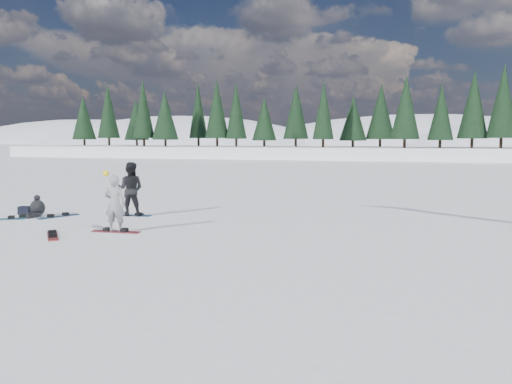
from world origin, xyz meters
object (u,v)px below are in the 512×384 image
snowboarder_woman (115,204)px  seated_rider (37,208)px  snowboard_loose_c (3,219)px  snowboard_loose_b (53,236)px  snowboard_loose_a (58,217)px  snowboarder_man (131,189)px  gear_bag (25,210)px

snowboarder_woman → seated_rider: (-4.40, 2.01, -0.58)m
snowboard_loose_c → snowboard_loose_b: size_ratio=1.00×
snowboard_loose_b → snowboard_loose_a: bearing=175.5°
snowboarder_man → snowboard_loose_a: (-2.41, -0.92, -0.97)m
seated_rider → gear_bag: (-0.70, 0.25, -0.15)m
snowboarder_woman → snowboard_loose_b: 1.97m
snowboard_loose_b → snowboard_loose_c: bearing=-158.7°
snowboard_loose_b → gear_bag: bearing=-170.6°
snowboarder_woman → snowboarder_man: bearing=-79.6°
snowboard_loose_c → snowboarder_woman: bearing=-36.9°
snowboarder_woman → gear_bag: size_ratio=4.18×
snowboarder_man → snowboard_loose_b: snowboarder_man is taller
gear_bag → snowboard_loose_a: size_ratio=0.30×
gear_bag → snowboard_loose_b: gear_bag is taller
snowboarder_woman → snowboard_loose_c: (-5.03, 1.05, -0.86)m
snowboarder_woman → snowboard_loose_a: snowboarder_woman is taller
gear_bag → snowboard_loose_c: gear_bag is taller
snowboarder_man → gear_bag: 4.13m
seated_rider → snowboard_loose_b: size_ratio=0.66×
snowboarder_man → snowboard_loose_a: 2.76m
gear_bag → seated_rider: bearing=-19.6°
snowboarder_woman → snowboard_loose_b: bearing=24.9°
snowboarder_man → gear_bag: snowboarder_man is taller
snowboard_loose_c → snowboard_loose_b: (3.59, -2.07, 0.00)m
snowboarder_woman → snowboard_loose_c: 5.21m
snowboarder_woman → snowboard_loose_a: size_ratio=1.25×
snowboarder_woman → snowboarder_man: size_ratio=0.96×
seated_rider → snowboarder_woman: bearing=-4.0°
snowboarder_woman → snowboard_loose_b: (-1.45, -1.02, -0.86)m
snowboarder_woman → snowboarder_man: 3.18m
snowboarder_man → gear_bag: size_ratio=4.37×
snowboarder_woman → gear_bag: (-5.10, 2.26, -0.73)m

